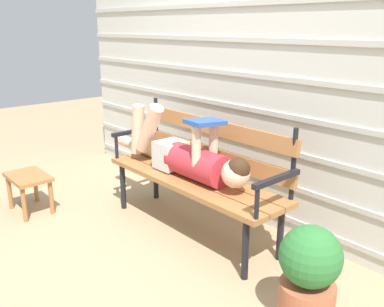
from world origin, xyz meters
TOP-DOWN VIEW (x-y plane):
  - ground_plane at (0.00, 0.00)m, footprint 12.00×12.00m
  - house_siding at (0.00, 0.70)m, footprint 4.33×0.08m
  - park_bench at (-0.00, 0.24)m, footprint 1.56×0.45m
  - reclining_person at (-0.08, 0.17)m, footprint 1.63×0.26m
  - footstool at (-1.14, -0.61)m, footprint 0.41×0.27m
  - potted_plant at (1.17, -0.08)m, footprint 0.31×0.31m

SIDE VIEW (x-z plane):
  - ground_plane at x=0.00m, z-range 0.00..0.00m
  - footstool at x=-1.14m, z-range 0.10..0.41m
  - potted_plant at x=1.17m, z-range 0.01..0.57m
  - park_bench at x=0.00m, z-range 0.03..0.93m
  - reclining_person at x=-0.08m, z-range 0.33..0.83m
  - house_siding at x=0.00m, z-range 0.00..2.27m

